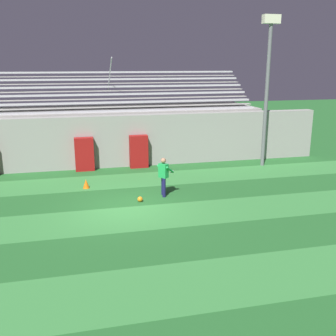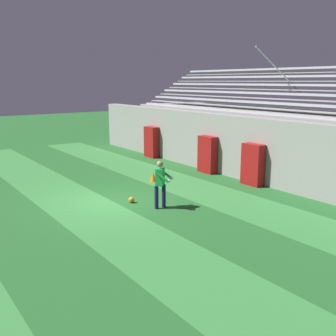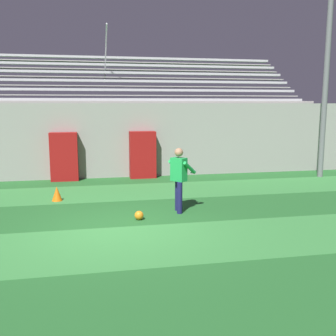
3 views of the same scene
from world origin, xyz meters
TOP-DOWN VIEW (x-y plane):
  - ground_plane at (0.00, 0.00)m, footprint 80.00×80.00m
  - turf_stripe_mid at (0.00, -1.19)m, footprint 28.00×2.40m
  - turf_stripe_far at (0.00, 3.62)m, footprint 28.00×2.40m
  - back_wall at (0.00, 6.50)m, footprint 24.00×0.60m
  - padding_pillar_gate_left at (-1.44, 5.95)m, footprint 0.98×0.44m
  - padding_pillar_gate_right at (1.44, 5.95)m, footprint 0.98×0.44m
  - padding_pillar_far_left at (-6.30, 5.95)m, footprint 0.98×0.44m
  - bleacher_stand at (0.00, 9.19)m, footprint 18.00×4.75m
  - goalkeeper at (1.72, 1.01)m, footprint 0.73×0.74m
  - soccer_ball at (0.61, 0.49)m, footprint 0.22×0.22m
  - traffic_cone at (-1.48, 2.84)m, footprint 0.30×0.30m

SIDE VIEW (x-z plane):
  - ground_plane at x=0.00m, z-range 0.00..0.00m
  - turf_stripe_mid at x=0.00m, z-range 0.00..0.01m
  - turf_stripe_far at x=0.00m, z-range 0.00..0.01m
  - soccer_ball at x=0.61m, z-range 0.00..0.22m
  - traffic_cone at x=-1.48m, z-range 0.00..0.42m
  - padding_pillar_gate_left at x=-1.44m, z-range 0.00..1.76m
  - padding_pillar_gate_right at x=1.44m, z-range 0.00..1.76m
  - padding_pillar_far_left at x=-6.30m, z-range 0.00..1.76m
  - goalkeeper at x=1.72m, z-range 0.12..1.79m
  - back_wall at x=0.00m, z-range 0.00..2.80m
  - bleacher_stand at x=0.00m, z-range -1.40..4.42m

